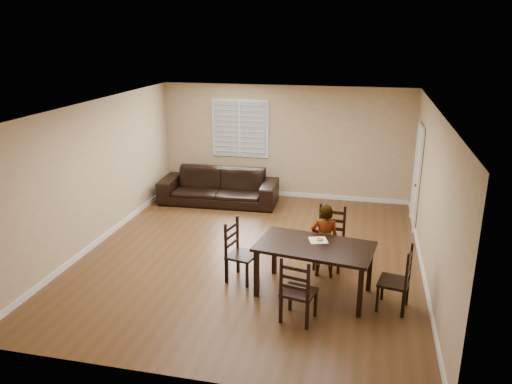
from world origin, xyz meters
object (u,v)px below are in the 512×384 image
at_px(chair_far, 296,295).
at_px(chair_right, 402,282).
at_px(dining_table, 315,250).
at_px(chair_near, 331,238).
at_px(chair_left, 236,252).
at_px(donut, 320,239).
at_px(sofa, 219,187).
at_px(child, 325,241).

distance_m(chair_far, chair_right, 1.60).
height_order(dining_table, chair_far, chair_far).
bearing_deg(chair_near, chair_left, -142.54).
distance_m(dining_table, donut, 0.23).
xyz_separation_m(dining_table, donut, (0.05, 0.19, 0.11)).
height_order(chair_right, sofa, chair_right).
distance_m(dining_table, sofa, 4.66).
bearing_deg(chair_far, child, -86.88).
bearing_deg(chair_near, dining_table, -92.15).
bearing_deg(child, sofa, -52.91).
relative_size(dining_table, chair_near, 1.75).
bearing_deg(chair_right, sofa, -123.89).
distance_m(chair_right, sofa, 5.64).
distance_m(chair_left, donut, 1.40).
xyz_separation_m(chair_far, donut, (0.20, 1.09, 0.39)).
bearing_deg(chair_right, chair_far, -53.02).
bearing_deg(dining_table, donut, 83.66).
distance_m(dining_table, chair_far, 0.95).
xyz_separation_m(dining_table, child, (0.10, 0.62, -0.10)).
distance_m(dining_table, chair_right, 1.34).
bearing_deg(chair_right, child, -113.28).
bearing_deg(sofa, dining_table, -57.18).
xyz_separation_m(chair_near, chair_far, (-0.31, -2.00, -0.03)).
distance_m(chair_near, chair_right, 1.73).
bearing_deg(donut, chair_left, 179.10).
bearing_deg(sofa, chair_far, -64.06).
height_order(chair_near, child, child).
xyz_separation_m(chair_far, sofa, (-2.53, 4.70, -0.05)).
bearing_deg(donut, chair_near, 82.90).
xyz_separation_m(chair_far, child, (0.24, 1.52, 0.18)).
bearing_deg(chair_left, sofa, 34.14).
height_order(chair_near, donut, chair_near).
xyz_separation_m(chair_left, donut, (1.35, -0.02, 0.37)).
distance_m(chair_left, child, 1.47).
xyz_separation_m(chair_left, child, (1.40, 0.41, 0.17)).
height_order(dining_table, chair_right, chair_right).
xyz_separation_m(chair_near, child, (-0.07, -0.47, 0.15)).
bearing_deg(dining_table, child, 90.00).
bearing_deg(chair_near, child, -91.78).
relative_size(chair_far, chair_left, 0.98).
distance_m(chair_far, chair_left, 1.60).
bearing_deg(child, chair_near, -102.21).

